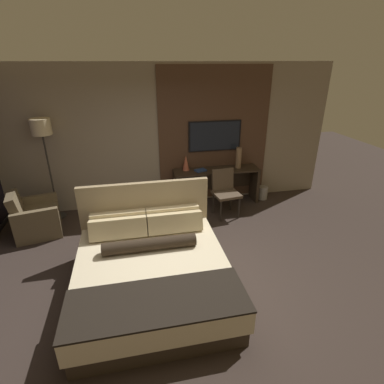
{
  "coord_description": "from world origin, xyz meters",
  "views": [
    {
      "loc": [
        -0.54,
        -3.27,
        2.82
      ],
      "look_at": [
        0.37,
        1.08,
        0.85
      ],
      "focal_mm": 28.0,
      "sensor_mm": 36.0,
      "label": 1
    }
  ],
  "objects_px": {
    "tv": "(215,136)",
    "book": "(200,170)",
    "bed": "(152,269)",
    "desk": "(216,180)",
    "armchair_by_window": "(36,219)",
    "vase_tall": "(239,158)",
    "waste_bin": "(262,193)",
    "desk_chair": "(225,188)",
    "floor_lamp": "(43,136)",
    "vase_short": "(186,163)"
  },
  "relations": [
    {
      "from": "tv",
      "to": "book",
      "type": "relative_size",
      "value": 4.23
    },
    {
      "from": "bed",
      "to": "waste_bin",
      "type": "xyz_separation_m",
      "value": [
        2.62,
        2.35,
        -0.18
      ]
    },
    {
      "from": "desk_chair",
      "to": "book",
      "type": "distance_m",
      "value": 0.65
    },
    {
      "from": "bed",
      "to": "floor_lamp",
      "type": "relative_size",
      "value": 1.12
    },
    {
      "from": "book",
      "to": "tv",
      "type": "bearing_deg",
      "value": 33.72
    },
    {
      "from": "waste_bin",
      "to": "bed",
      "type": "bearing_deg",
      "value": -138.09
    },
    {
      "from": "vase_short",
      "to": "tv",
      "type": "bearing_deg",
      "value": 10.4
    },
    {
      "from": "desk",
      "to": "armchair_by_window",
      "type": "bearing_deg",
      "value": -170.73
    },
    {
      "from": "vase_short",
      "to": "armchair_by_window",
      "type": "bearing_deg",
      "value": -167.47
    },
    {
      "from": "armchair_by_window",
      "to": "book",
      "type": "height_order",
      "value": "armchair_by_window"
    },
    {
      "from": "desk",
      "to": "book",
      "type": "distance_m",
      "value": 0.44
    },
    {
      "from": "desk_chair",
      "to": "desk",
      "type": "bearing_deg",
      "value": 84.45
    },
    {
      "from": "bed",
      "to": "desk_chair",
      "type": "distance_m",
      "value": 2.44
    },
    {
      "from": "vase_tall",
      "to": "waste_bin",
      "type": "distance_m",
      "value": 1.03
    },
    {
      "from": "book",
      "to": "desk",
      "type": "bearing_deg",
      "value": 8.9
    },
    {
      "from": "desk",
      "to": "bed",
      "type": "bearing_deg",
      "value": -122.94
    },
    {
      "from": "desk",
      "to": "floor_lamp",
      "type": "xyz_separation_m",
      "value": [
        -3.19,
        -0.0,
        1.1
      ]
    },
    {
      "from": "vase_short",
      "to": "bed",
      "type": "bearing_deg",
      "value": -110.69
    },
    {
      "from": "vase_tall",
      "to": "book",
      "type": "xyz_separation_m",
      "value": [
        -0.81,
        -0.03,
        -0.2
      ]
    },
    {
      "from": "floor_lamp",
      "to": "desk",
      "type": "bearing_deg",
      "value": 0.04
    },
    {
      "from": "desk",
      "to": "vase_tall",
      "type": "xyz_separation_m",
      "value": [
        0.46,
        -0.02,
        0.46
      ]
    },
    {
      "from": "armchair_by_window",
      "to": "floor_lamp",
      "type": "bearing_deg",
      "value": -35.23
    },
    {
      "from": "armchair_by_window",
      "to": "bed",
      "type": "bearing_deg",
      "value": -146.84
    },
    {
      "from": "tv",
      "to": "floor_lamp",
      "type": "xyz_separation_m",
      "value": [
        -3.19,
        -0.18,
        0.2
      ]
    },
    {
      "from": "floor_lamp",
      "to": "waste_bin",
      "type": "relative_size",
      "value": 6.8
    },
    {
      "from": "waste_bin",
      "to": "armchair_by_window",
      "type": "bearing_deg",
      "value": -173.47
    },
    {
      "from": "armchair_by_window",
      "to": "floor_lamp",
      "type": "xyz_separation_m",
      "value": [
        0.24,
        0.56,
        1.33
      ]
    },
    {
      "from": "desk",
      "to": "armchair_by_window",
      "type": "height_order",
      "value": "armchair_by_window"
    },
    {
      "from": "desk",
      "to": "floor_lamp",
      "type": "relative_size",
      "value": 0.94
    },
    {
      "from": "bed",
      "to": "book",
      "type": "xyz_separation_m",
      "value": [
        1.2,
        2.34,
        0.46
      ]
    },
    {
      "from": "bed",
      "to": "tv",
      "type": "distance_m",
      "value": 3.2
    },
    {
      "from": "desk",
      "to": "vase_tall",
      "type": "relative_size",
      "value": 4.12
    },
    {
      "from": "desk",
      "to": "vase_short",
      "type": "height_order",
      "value": "vase_short"
    },
    {
      "from": "desk",
      "to": "desk_chair",
      "type": "bearing_deg",
      "value": -88.1
    },
    {
      "from": "armchair_by_window",
      "to": "vase_short",
      "type": "distance_m",
      "value": 2.94
    },
    {
      "from": "vase_tall",
      "to": "tv",
      "type": "bearing_deg",
      "value": 156.74
    },
    {
      "from": "book",
      "to": "waste_bin",
      "type": "distance_m",
      "value": 1.55
    },
    {
      "from": "desk_chair",
      "to": "vase_short",
      "type": "distance_m",
      "value": 0.96
    },
    {
      "from": "desk",
      "to": "tv",
      "type": "height_order",
      "value": "tv"
    },
    {
      "from": "desk_chair",
      "to": "armchair_by_window",
      "type": "bearing_deg",
      "value": 172.76
    },
    {
      "from": "book",
      "to": "waste_bin",
      "type": "height_order",
      "value": "book"
    },
    {
      "from": "desk_chair",
      "to": "armchair_by_window",
      "type": "xyz_separation_m",
      "value": [
        -3.44,
        -0.01,
        -0.27
      ]
    },
    {
      "from": "armchair_by_window",
      "to": "vase_tall",
      "type": "bearing_deg",
      "value": -94.45
    },
    {
      "from": "desk",
      "to": "waste_bin",
      "type": "height_order",
      "value": "desk"
    },
    {
      "from": "floor_lamp",
      "to": "vase_tall",
      "type": "bearing_deg",
      "value": -0.31
    },
    {
      "from": "tv",
      "to": "book",
      "type": "bearing_deg",
      "value": -146.28
    },
    {
      "from": "book",
      "to": "desk_chair",
      "type": "bearing_deg",
      "value": -53.33
    },
    {
      "from": "bed",
      "to": "desk",
      "type": "xyz_separation_m",
      "value": [
        1.55,
        2.4,
        0.2
      ]
    },
    {
      "from": "armchair_by_window",
      "to": "vase_short",
      "type": "height_order",
      "value": "vase_short"
    },
    {
      "from": "bed",
      "to": "armchair_by_window",
      "type": "bearing_deg",
      "value": 135.47
    }
  ]
}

